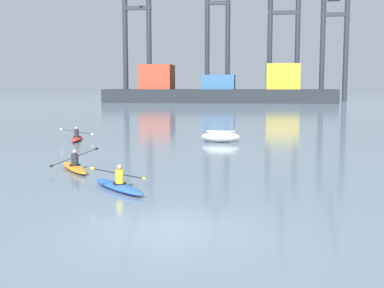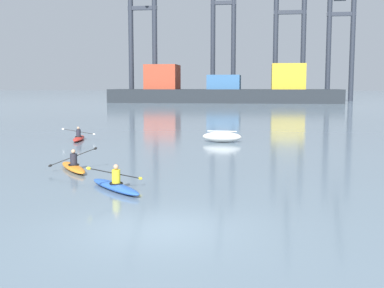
# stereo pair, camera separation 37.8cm
# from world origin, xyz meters

# --- Properties ---
(ground_plane) EXTENTS (800.00, 800.00, 0.00)m
(ground_plane) POSITION_xyz_m (0.00, 0.00, 0.00)
(ground_plane) COLOR slate
(container_barge) EXTENTS (50.88, 10.65, 8.49)m
(container_barge) POSITION_xyz_m (-5.81, 99.25, 2.75)
(container_barge) COLOR #1E2328
(container_barge) RESTS_ON ground
(gantry_crane_west) EXTENTS (6.98, 21.49, 35.07)m
(gantry_crane_west) POSITION_xyz_m (-25.80, 104.72, 17.82)
(gantry_crane_west) COLOR #232833
(gantry_crane_west) RESTS_ON ground
(gantry_crane_west_mid) EXTENTS (6.39, 17.35, 37.16)m
(gantry_crane_west_mid) POSITION_xyz_m (-7.34, 114.66, 18.84)
(gantry_crane_west_mid) COLOR #232833
(gantry_crane_west_mid) RESTS_ON ground
(gantry_crane_east_mid) EXTENTS (7.76, 19.98, 36.62)m
(gantry_crane_east_mid) POSITION_xyz_m (8.89, 110.59, 17.50)
(gantry_crane_east_mid) COLOR #232833
(gantry_crane_east_mid) RESTS_ON ground
(gantry_crane_east) EXTENTS (6.75, 18.55, 36.27)m
(gantry_crane_east) POSITION_xyz_m (21.09, 112.63, 17.13)
(gantry_crane_east) COLOR #232833
(gantry_crane_east) RESTS_ON ground
(capsized_dinghy) EXTENTS (2.67, 1.28, 0.76)m
(capsized_dinghy) POSITION_xyz_m (0.01, 20.45, 0.35)
(capsized_dinghy) COLOR beige
(capsized_dinghy) RESTS_ON ground
(kayak_red) EXTENTS (2.22, 3.45, 0.95)m
(kayak_red) POSITION_xyz_m (-9.80, 20.15, 0.17)
(kayak_red) COLOR red
(kayak_red) RESTS_ON ground
(kayak_blue) EXTENTS (2.77, 2.89, 0.97)m
(kayak_blue) POSITION_xyz_m (-2.55, 4.57, 0.17)
(kayak_blue) COLOR #2856B2
(kayak_blue) RESTS_ON ground
(kayak_orange) EXTENTS (2.43, 3.13, 1.01)m
(kayak_orange) POSITION_xyz_m (-5.59, 8.39, 0.17)
(kayak_orange) COLOR orange
(kayak_orange) RESTS_ON ground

